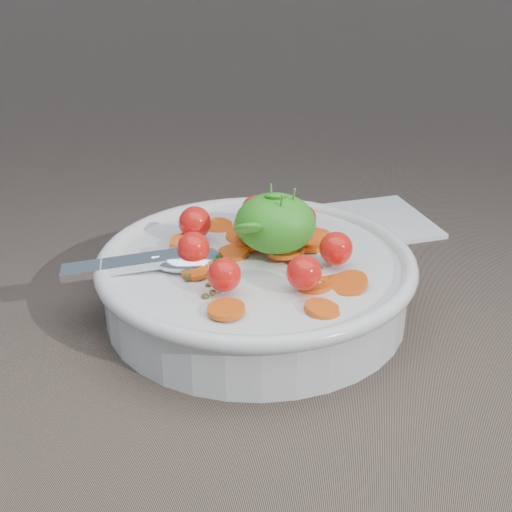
# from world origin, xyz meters

# --- Properties ---
(ground) EXTENTS (6.00, 6.00, 0.00)m
(ground) POSITION_xyz_m (0.00, 0.00, 0.00)
(ground) COLOR #6B5B4D
(ground) RESTS_ON ground
(bowl) EXTENTS (0.30, 0.28, 0.12)m
(bowl) POSITION_xyz_m (-0.02, 0.01, 0.03)
(bowl) COLOR silver
(bowl) RESTS_ON ground
(napkin) EXTENTS (0.18, 0.17, 0.01)m
(napkin) POSITION_xyz_m (0.07, 0.23, 0.00)
(napkin) COLOR white
(napkin) RESTS_ON ground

